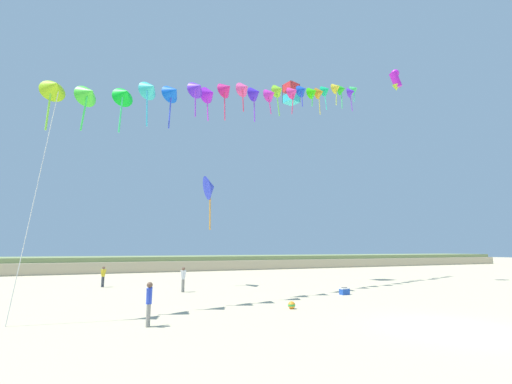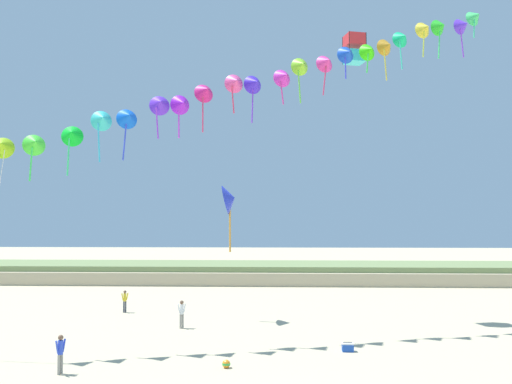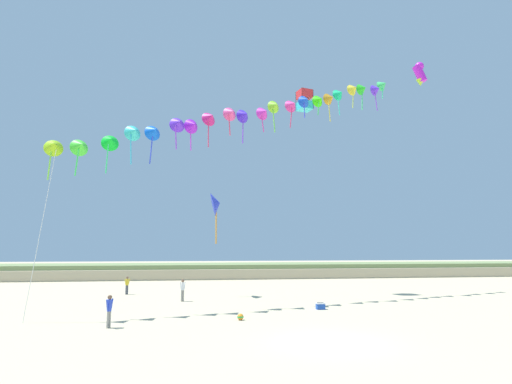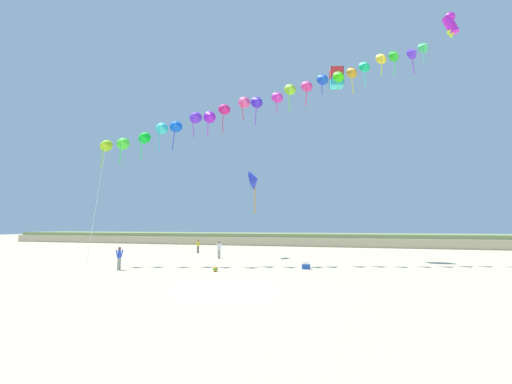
{
  "view_description": "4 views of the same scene",
  "coord_description": "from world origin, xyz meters",
  "px_view_note": "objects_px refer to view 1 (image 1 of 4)",
  "views": [
    {
      "loc": [
        -11.78,
        -9.32,
        2.9
      ],
      "look_at": [
        -1.86,
        13.54,
        7.07
      ],
      "focal_mm": 24.0,
      "sensor_mm": 36.0,
      "label": 1
    },
    {
      "loc": [
        -0.91,
        -18.12,
        6.42
      ],
      "look_at": [
        -2.17,
        12.78,
        8.15
      ],
      "focal_mm": 38.0,
      "sensor_mm": 36.0,
      "label": 2
    },
    {
      "loc": [
        -5.73,
        -17.27,
        3.99
      ],
      "look_at": [
        -1.29,
        12.96,
        8.37
      ],
      "focal_mm": 28.0,
      "sensor_mm": 36.0,
      "label": 3
    },
    {
      "loc": [
        6.64,
        -15.97,
        3.13
      ],
      "look_at": [
        -1.57,
        10.21,
        5.86
      ],
      "focal_mm": 24.0,
      "sensor_mm": 36.0,
      "label": 4
    }
  ],
  "objects_px": {
    "person_near_left": "(103,275)",
    "person_near_right": "(149,301)",
    "large_kite_high_solo": "(210,188)",
    "beach_cooler": "(344,291)",
    "person_mid_center": "(183,278)",
    "large_kite_low_lead": "(291,94)",
    "large_kite_mid_trail": "(396,79)",
    "beach_ball": "(292,305)"
  },
  "relations": [
    {
      "from": "person_near_right",
      "to": "beach_ball",
      "type": "relative_size",
      "value": 4.56
    },
    {
      "from": "person_near_right",
      "to": "person_near_left",
      "type": "bearing_deg",
      "value": 96.22
    },
    {
      "from": "large_kite_low_lead",
      "to": "beach_cooler",
      "type": "bearing_deg",
      "value": -100.9
    },
    {
      "from": "large_kite_low_lead",
      "to": "large_kite_high_solo",
      "type": "relative_size",
      "value": 0.43
    },
    {
      "from": "beach_ball",
      "to": "large_kite_high_solo",
      "type": "bearing_deg",
      "value": 94.37
    },
    {
      "from": "person_near_right",
      "to": "beach_ball",
      "type": "distance_m",
      "value": 7.09
    },
    {
      "from": "large_kite_low_lead",
      "to": "person_near_left",
      "type": "bearing_deg",
      "value": 175.38
    },
    {
      "from": "person_near_left",
      "to": "large_kite_low_lead",
      "type": "bearing_deg",
      "value": -4.62
    },
    {
      "from": "large_kite_high_solo",
      "to": "beach_cooler",
      "type": "height_order",
      "value": "large_kite_high_solo"
    },
    {
      "from": "person_near_left",
      "to": "large_kite_low_lead",
      "type": "height_order",
      "value": "large_kite_low_lead"
    },
    {
      "from": "person_near_left",
      "to": "beach_cooler",
      "type": "distance_m",
      "value": 18.14
    },
    {
      "from": "large_kite_low_lead",
      "to": "beach_ball",
      "type": "height_order",
      "value": "large_kite_low_lead"
    },
    {
      "from": "person_near_right",
      "to": "beach_cooler",
      "type": "relative_size",
      "value": 2.86
    },
    {
      "from": "person_near_left",
      "to": "large_kite_low_lead",
      "type": "xyz_separation_m",
      "value": [
        16.25,
        -1.31,
        17.53
      ]
    },
    {
      "from": "person_near_left",
      "to": "large_kite_low_lead",
      "type": "relative_size",
      "value": 0.79
    },
    {
      "from": "large_kite_mid_trail",
      "to": "large_kite_low_lead",
      "type": "bearing_deg",
      "value": 155.59
    },
    {
      "from": "large_kite_high_solo",
      "to": "beach_ball",
      "type": "height_order",
      "value": "large_kite_high_solo"
    },
    {
      "from": "large_kite_mid_trail",
      "to": "large_kite_high_solo",
      "type": "bearing_deg",
      "value": 169.97
    },
    {
      "from": "person_mid_center",
      "to": "large_kite_mid_trail",
      "type": "xyz_separation_m",
      "value": [
        20.84,
        -0.16,
        18.94
      ]
    },
    {
      "from": "person_mid_center",
      "to": "beach_cooler",
      "type": "height_order",
      "value": "person_mid_center"
    },
    {
      "from": "person_near_left",
      "to": "person_mid_center",
      "type": "height_order",
      "value": "person_mid_center"
    },
    {
      "from": "large_kite_mid_trail",
      "to": "beach_cooler",
      "type": "distance_m",
      "value": 23.44
    },
    {
      "from": "person_mid_center",
      "to": "large_kite_low_lead",
      "type": "xyz_separation_m",
      "value": [
        11.18,
        4.22,
        17.47
      ]
    },
    {
      "from": "large_kite_high_solo",
      "to": "beach_ball",
      "type": "xyz_separation_m",
      "value": [
        0.91,
        -11.85,
        -7.77
      ]
    },
    {
      "from": "person_near_left",
      "to": "large_kite_mid_trail",
      "type": "xyz_separation_m",
      "value": [
        25.91,
        -5.7,
        19.0
      ]
    },
    {
      "from": "person_near_left",
      "to": "person_near_right",
      "type": "height_order",
      "value": "person_near_right"
    },
    {
      "from": "large_kite_low_lead",
      "to": "large_kite_mid_trail",
      "type": "relative_size",
      "value": 0.87
    },
    {
      "from": "person_near_right",
      "to": "person_mid_center",
      "type": "relative_size",
      "value": 0.98
    },
    {
      "from": "large_kite_mid_trail",
      "to": "beach_ball",
      "type": "bearing_deg",
      "value": -153.45
    },
    {
      "from": "large_kite_low_lead",
      "to": "large_kite_mid_trail",
      "type": "distance_m",
      "value": 10.71
    },
    {
      "from": "large_kite_mid_trail",
      "to": "large_kite_high_solo",
      "type": "xyz_separation_m",
      "value": [
        -18.19,
        3.22,
        -11.95
      ]
    },
    {
      "from": "large_kite_low_lead",
      "to": "beach_cooler",
      "type": "xyz_separation_m",
      "value": [
        -1.87,
        -9.73,
        -18.23
      ]
    },
    {
      "from": "person_mid_center",
      "to": "large_kite_high_solo",
      "type": "relative_size",
      "value": 0.36
    },
    {
      "from": "person_near_left",
      "to": "large_kite_high_solo",
      "type": "bearing_deg",
      "value": -17.8
    },
    {
      "from": "person_mid_center",
      "to": "large_kite_low_lead",
      "type": "bearing_deg",
      "value": 20.7
    },
    {
      "from": "person_near_right",
      "to": "large_kite_high_solo",
      "type": "height_order",
      "value": "large_kite_high_solo"
    },
    {
      "from": "large_kite_high_solo",
      "to": "beach_cooler",
      "type": "xyz_separation_m",
      "value": [
        6.65,
        -8.56,
        -7.74
      ]
    },
    {
      "from": "person_near_right",
      "to": "beach_cooler",
      "type": "distance_m",
      "value": 13.49
    },
    {
      "from": "beach_cooler",
      "to": "large_kite_high_solo",
      "type": "bearing_deg",
      "value": 127.86
    },
    {
      "from": "person_near_left",
      "to": "large_kite_high_solo",
      "type": "relative_size",
      "value": 0.34
    },
    {
      "from": "person_mid_center",
      "to": "beach_ball",
      "type": "bearing_deg",
      "value": -67.97
    },
    {
      "from": "large_kite_low_lead",
      "to": "large_kite_high_solo",
      "type": "height_order",
      "value": "large_kite_low_lead"
    }
  ]
}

